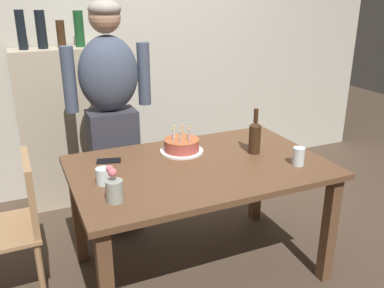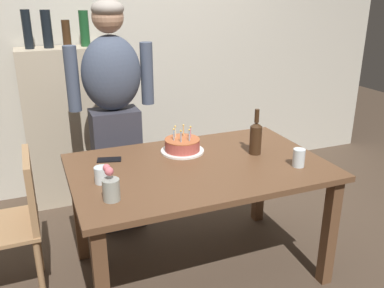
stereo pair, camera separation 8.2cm
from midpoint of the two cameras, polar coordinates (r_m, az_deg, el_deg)
ground_plane at (r=2.85m, az=1.73°, el=-16.68°), size 10.00×10.00×0.00m
back_wall at (r=3.76m, az=-7.81°, el=13.89°), size 5.20×0.10×2.60m
dining_table at (r=2.51m, az=1.88°, el=-4.89°), size 1.50×0.96×0.74m
birthday_cake at (r=2.65m, az=-0.45°, el=-0.25°), size 0.28×0.28×0.17m
water_glass_near at (r=2.27m, az=-11.28°, el=-4.19°), size 0.08×0.08×0.09m
water_glass_far at (r=2.52m, az=15.38°, el=-1.84°), size 0.07×0.07×0.11m
wine_bottle at (r=2.63m, az=9.64°, el=0.96°), size 0.08×0.08×0.29m
cell_phone at (r=2.57m, az=-10.43°, el=-2.15°), size 0.16×0.11×0.01m
flower_vase at (r=2.07m, az=-9.99°, el=-5.85°), size 0.09×0.09×0.19m
person_man_bearded at (r=3.00m, az=-9.86°, el=3.80°), size 0.61×0.27×1.66m
dining_chair at (r=2.56m, az=-22.23°, el=-9.25°), size 0.42×0.42×0.87m
shelf_cabinet at (r=3.58m, az=-16.17°, el=2.49°), size 0.66×0.30×1.58m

